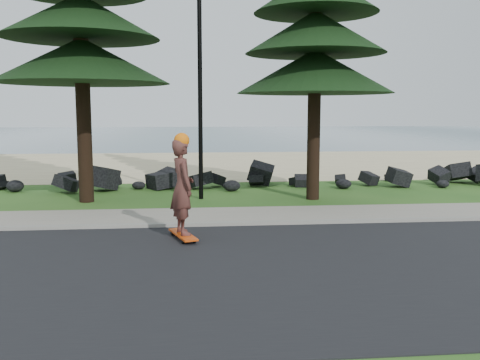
% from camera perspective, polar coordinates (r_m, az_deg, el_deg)
% --- Properties ---
extents(ground, '(160.00, 160.00, 0.00)m').
position_cam_1_polar(ground, '(13.80, -3.81, -4.17)').
color(ground, '#234D18').
rests_on(ground, ground).
extents(road, '(160.00, 7.00, 0.02)m').
position_cam_1_polar(road, '(9.44, -2.91, -9.58)').
color(road, black).
rests_on(road, ground).
extents(kerb, '(160.00, 0.20, 0.10)m').
position_cam_1_polar(kerb, '(12.91, -3.68, -4.75)').
color(kerb, gray).
rests_on(kerb, ground).
extents(sidewalk, '(160.00, 2.00, 0.08)m').
position_cam_1_polar(sidewalk, '(13.99, -3.84, -3.85)').
color(sidewalk, slate).
rests_on(sidewalk, ground).
extents(beach_sand, '(160.00, 15.00, 0.01)m').
position_cam_1_polar(beach_sand, '(28.16, -4.78, 1.74)').
color(beach_sand, tan).
rests_on(beach_sand, ground).
extents(ocean, '(160.00, 58.00, 0.01)m').
position_cam_1_polar(ocean, '(64.58, -5.31, 4.91)').
color(ocean, '#2F4D5B').
rests_on(ocean, ground).
extents(seawall_boulders, '(60.00, 2.40, 1.10)m').
position_cam_1_polar(seawall_boulders, '(19.32, -4.36, -0.85)').
color(seawall_boulders, black).
rests_on(seawall_boulders, ground).
extents(lamp_post, '(0.25, 0.14, 8.14)m').
position_cam_1_polar(lamp_post, '(16.78, -4.31, 12.06)').
color(lamp_post, black).
rests_on(lamp_post, ground).
extents(skateboarder, '(0.69, 1.26, 2.28)m').
position_cam_1_polar(skateboarder, '(11.45, -6.17, -0.77)').
color(skateboarder, '#C53F0B').
rests_on(skateboarder, ground).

